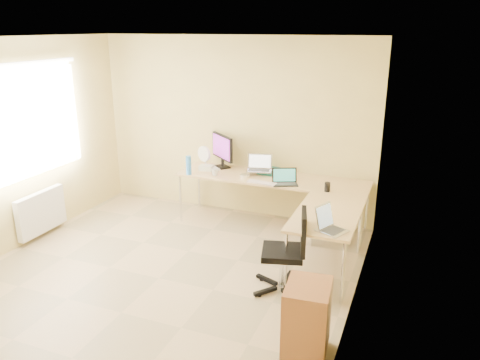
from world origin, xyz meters
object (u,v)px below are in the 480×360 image
at_px(desk_fan, 205,157).
at_px(laptop_center, 259,163).
at_px(water_bottle, 189,165).
at_px(laptop_return, 332,222).
at_px(desk_main, 271,202).
at_px(laptop_black, 285,177).
at_px(monitor, 222,151).
at_px(desk_return, 326,243).
at_px(keyboard, 262,183).
at_px(office_chair, 282,247).
at_px(mug, 215,172).
at_px(cabinet, 307,318).

bearing_deg(desk_fan, laptop_center, 17.03).
distance_m(water_bottle, laptop_return, 2.53).
height_order(desk_main, laptop_black, laptop_black).
height_order(water_bottle, laptop_return, water_bottle).
relative_size(desk_main, monitor, 4.60).
bearing_deg(water_bottle, desk_main, 14.80).
distance_m(desk_return, laptop_center, 1.68).
xyz_separation_m(laptop_center, keyboard, (0.16, -0.37, -0.15)).
xyz_separation_m(laptop_center, office_chair, (0.84, -1.63, -0.39)).
xyz_separation_m(mug, office_chair, (1.39, -1.36, -0.28)).
height_order(desk_main, laptop_return, laptop_return).
xyz_separation_m(keyboard, desk_fan, (-1.03, 0.43, 0.14)).
xyz_separation_m(desk_main, desk_return, (0.98, -1.00, 0.00)).
bearing_deg(cabinet, desk_return, 90.66).
xyz_separation_m(desk_return, desk_fan, (-2.05, 1.13, 0.51)).
height_order(keyboard, cabinet, keyboard).
bearing_deg(mug, water_bottle, -165.69).
bearing_deg(desk_return, water_bottle, 161.51).
distance_m(keyboard, desk_fan, 1.12).
bearing_deg(laptop_return, cabinet, -154.80).
bearing_deg(cabinet, monitor, 120.81).
height_order(monitor, mug, monitor).
bearing_deg(water_bottle, office_chair, -35.87).
distance_m(desk_main, monitor, 1.05).
relative_size(laptop_black, mug, 2.97).
bearing_deg(office_chair, desk_fan, 120.11).
relative_size(desk_return, monitor, 2.26).
height_order(laptop_black, office_chair, office_chair).
bearing_deg(keyboard, cabinet, -56.53).
height_order(laptop_black, mug, laptop_black).
xyz_separation_m(monitor, water_bottle, (-0.30, -0.50, -0.11)).
bearing_deg(laptop_black, keyboard, 169.09).
bearing_deg(water_bottle, keyboard, 0.00).
height_order(desk_return, monitor, monitor).
distance_m(laptop_center, cabinet, 2.94).
bearing_deg(desk_return, monitor, 146.33).
relative_size(mug, office_chair, 0.12).
xyz_separation_m(monitor, laptop_black, (1.08, -0.43, -0.14)).
height_order(laptop_center, mug, laptop_center).
bearing_deg(mug, monitor, 98.42).
bearing_deg(desk_return, laptop_black, 133.04).
bearing_deg(laptop_return, office_chair, 125.19).
xyz_separation_m(water_bottle, laptop_return, (2.24, -1.18, -0.03)).
bearing_deg(laptop_center, office_chair, -76.48).
xyz_separation_m(desk_fan, office_chair, (1.70, -1.70, -0.38)).
height_order(monitor, cabinet, monitor).
height_order(desk_main, cabinet, desk_main).
relative_size(desk_main, laptop_return, 8.41).
relative_size(laptop_return, office_chair, 0.34).
relative_size(mug, cabinet, 0.18).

